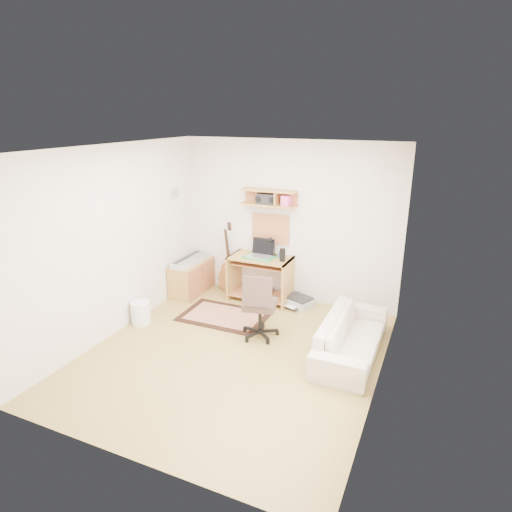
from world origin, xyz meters
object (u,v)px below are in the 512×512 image
at_px(task_chair, 260,304).
at_px(sofa, 352,330).
at_px(desk, 260,278).
at_px(printer, 299,301).
at_px(cabinet, 192,277).

height_order(task_chair, sofa, task_chair).
height_order(desk, printer, desk).
xyz_separation_m(desk, cabinet, (-1.21, -0.18, -0.10)).
distance_m(desk, sofa, 2.07).
height_order(printer, sofa, sofa).
bearing_deg(desk, cabinet, -171.77).
bearing_deg(printer, cabinet, -152.37).
relative_size(cabinet, printer, 2.21).
xyz_separation_m(task_chair, printer, (0.18, 1.16, -0.40)).
bearing_deg(desk, sofa, -32.33).
relative_size(printer, sofa, 0.24).
bearing_deg(task_chair, printer, 68.02).
relative_size(desk, cabinet, 1.11).
bearing_deg(task_chair, cabinet, 137.06).
bearing_deg(cabinet, task_chair, -29.94).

